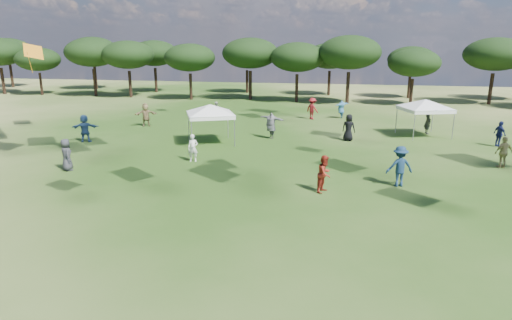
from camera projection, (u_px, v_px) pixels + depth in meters
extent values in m
cylinder|color=black|center=(3.00, 81.00, 58.24)|extent=(0.40, 0.40, 3.51)
cylinder|color=black|center=(41.00, 84.00, 57.17)|extent=(0.33, 0.33, 2.92)
ellipsoid|color=black|center=(38.00, 59.00, 56.33)|extent=(5.67, 5.67, 3.06)
cylinder|color=black|center=(95.00, 83.00, 55.72)|extent=(0.40, 0.40, 3.49)
ellipsoid|color=black|center=(92.00, 52.00, 54.72)|extent=(6.79, 6.79, 3.66)
cylinder|color=black|center=(130.00, 84.00, 54.47)|extent=(0.38, 0.38, 3.32)
ellipsoid|color=black|center=(128.00, 55.00, 53.52)|extent=(6.44, 6.44, 3.47)
cylinder|color=black|center=(191.00, 87.00, 52.15)|extent=(0.36, 0.36, 3.14)
ellipsoid|color=black|center=(190.00, 58.00, 51.26)|extent=(6.11, 6.11, 3.29)
cylinder|color=black|center=(250.00, 85.00, 52.14)|extent=(0.40, 0.40, 3.46)
ellipsoid|color=black|center=(250.00, 53.00, 51.15)|extent=(6.73, 6.73, 3.63)
cylinder|color=black|center=(297.00, 88.00, 49.91)|extent=(0.37, 0.37, 3.21)
ellipsoid|color=black|center=(297.00, 57.00, 49.00)|extent=(6.24, 6.24, 3.36)
cylinder|color=black|center=(348.00, 88.00, 48.29)|extent=(0.41, 0.41, 3.56)
ellipsoid|color=black|center=(350.00, 52.00, 47.27)|extent=(6.91, 6.91, 3.73)
cylinder|color=black|center=(411.00, 92.00, 47.32)|extent=(0.33, 0.33, 2.88)
ellipsoid|color=black|center=(414.00, 63.00, 46.50)|extent=(5.60, 5.60, 3.02)
cylinder|color=black|center=(491.00, 89.00, 47.85)|extent=(0.39, 0.39, 3.44)
ellipsoid|color=black|center=(496.00, 54.00, 46.87)|extent=(6.69, 6.69, 3.60)
cylinder|color=black|center=(12.00, 76.00, 67.66)|extent=(0.41, 0.41, 3.56)
ellipsoid|color=black|center=(8.00, 50.00, 66.65)|extent=(6.92, 6.92, 3.73)
cylinder|color=black|center=(95.00, 77.00, 64.51)|extent=(0.41, 0.41, 3.62)
ellipsoid|color=black|center=(93.00, 50.00, 63.48)|extent=(7.03, 7.03, 3.79)
cylinder|color=black|center=(156.00, 80.00, 60.55)|extent=(0.39, 0.39, 3.37)
ellipsoid|color=black|center=(154.00, 53.00, 59.59)|extent=(6.54, 6.54, 3.53)
cylinder|color=black|center=(247.00, 82.00, 59.70)|extent=(0.36, 0.36, 3.11)
ellipsoid|color=black|center=(247.00, 56.00, 58.81)|extent=(6.05, 6.05, 3.26)
cylinder|color=black|center=(329.00, 83.00, 56.70)|extent=(0.37, 0.37, 3.20)
ellipsoid|color=black|center=(330.00, 56.00, 55.79)|extent=(6.21, 6.21, 3.35)
cylinder|color=black|center=(409.00, 86.00, 53.64)|extent=(0.34, 0.34, 2.99)
ellipsoid|color=black|center=(412.00, 59.00, 52.79)|extent=(5.81, 5.81, 3.13)
cylinder|color=gray|center=(192.00, 134.00, 27.30)|extent=(0.06, 0.06, 1.96)
cylinder|color=gray|center=(235.00, 132.00, 27.89)|extent=(0.06, 0.06, 1.96)
cylinder|color=gray|center=(189.00, 126.00, 29.93)|extent=(0.06, 0.06, 1.96)
cylinder|color=gray|center=(228.00, 124.00, 30.52)|extent=(0.06, 0.06, 1.96)
cube|color=white|center=(210.00, 115.00, 28.67)|extent=(3.90, 3.90, 0.25)
pyramid|color=white|center=(210.00, 104.00, 28.48)|extent=(5.47, 5.47, 0.60)
cylinder|color=gray|center=(414.00, 126.00, 29.58)|extent=(0.06, 0.06, 2.02)
cylinder|color=gray|center=(453.00, 126.00, 29.89)|extent=(0.06, 0.06, 2.02)
cylinder|color=gray|center=(396.00, 120.00, 32.35)|extent=(0.06, 0.06, 2.02)
cylinder|color=gray|center=(432.00, 119.00, 32.66)|extent=(0.06, 0.06, 2.02)
cube|color=white|center=(425.00, 109.00, 30.87)|extent=(3.84, 3.84, 0.25)
pyramid|color=white|center=(426.00, 99.00, 30.68)|extent=(5.89, 5.89, 0.60)
imported|color=#9A8B54|center=(504.00, 152.00, 23.03)|extent=(1.10, 0.76, 1.73)
imported|color=maroon|center=(325.00, 174.00, 19.20)|extent=(0.91, 1.01, 1.71)
imported|color=black|center=(349.00, 127.00, 29.64)|extent=(1.04, 0.83, 1.86)
imported|color=white|center=(193.00, 148.00, 24.34)|extent=(0.63, 0.47, 1.57)
imported|color=#27282B|center=(428.00, 121.00, 31.99)|extent=(0.59, 0.77, 1.91)
imported|color=olive|center=(146.00, 115.00, 35.00)|extent=(1.82, 1.38, 1.91)
imported|color=#2B5C81|center=(341.00, 109.00, 38.87)|extent=(1.58, 1.97, 1.63)
imported|color=maroon|center=(312.00, 109.00, 38.29)|extent=(1.42, 1.33, 1.93)
imported|color=#161E4E|center=(500.00, 134.00, 27.87)|extent=(0.77, 1.08, 1.69)
imported|color=#152F4C|center=(400.00, 166.00, 19.99)|extent=(1.39, 1.02, 1.93)
imported|color=navy|center=(85.00, 128.00, 29.24)|extent=(1.86, 1.16, 1.91)
imported|color=beige|center=(216.00, 110.00, 38.34)|extent=(0.77, 0.89, 1.58)
imported|color=#535258|center=(271.00, 126.00, 30.31)|extent=(2.24, 1.78, 1.85)
imported|color=#313237|center=(66.00, 155.00, 22.55)|extent=(0.97, 0.98, 1.71)
plane|color=orange|center=(33.00, 51.00, 31.66)|extent=(1.98, 2.29, 1.32)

